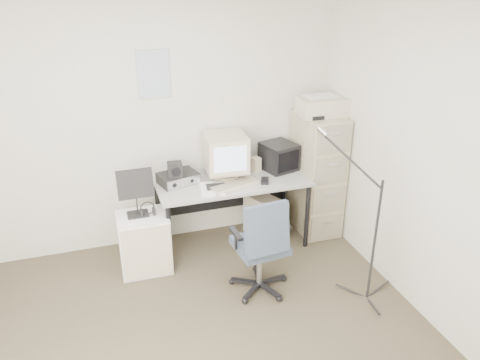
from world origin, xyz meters
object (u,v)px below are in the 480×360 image
object	(u,v)px
office_chair	(260,244)
side_cart	(145,242)
filing_cabinet	(316,174)
desk	(232,212)

from	to	relation	value
office_chair	side_cart	bearing A→B (deg)	140.55
filing_cabinet	office_chair	size ratio (longest dim) A/B	1.38
filing_cabinet	side_cart	size ratio (longest dim) A/B	2.26
office_chair	side_cart	distance (m)	1.13
desk	office_chair	world-z (taller)	office_chair
side_cart	filing_cabinet	bearing A→B (deg)	7.67
desk	office_chair	bearing A→B (deg)	-90.05
desk	side_cart	xyz separation A→B (m)	(-0.92, -0.18, -0.08)
filing_cabinet	side_cart	world-z (taller)	filing_cabinet
desk	office_chair	size ratio (longest dim) A/B	1.60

